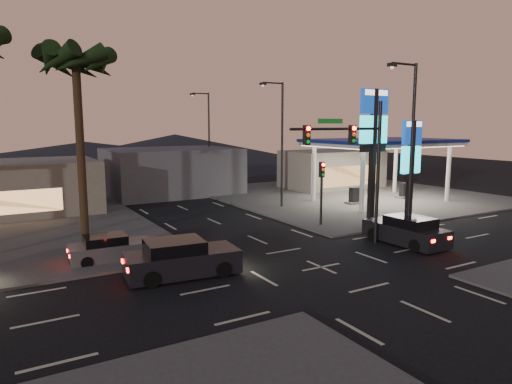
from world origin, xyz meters
TOP-DOWN VIEW (x-y plane):
  - ground at (0.00, 0.00)m, footprint 140.00×140.00m
  - corner_lot_ne at (16.00, 16.00)m, footprint 24.00×24.00m
  - gas_station at (16.00, 12.00)m, footprint 12.20×8.20m
  - convenience_store at (18.00, 21.00)m, footprint 10.00×6.00m
  - pylon_sign_tall at (8.50, 5.50)m, footprint 2.20×0.35m
  - pylon_sign_short at (11.00, 4.50)m, footprint 1.60×0.35m
  - traffic_signal_mast at (3.76, 1.99)m, footprint 6.10×0.39m
  - pedestal_signal at (5.50, 6.98)m, footprint 0.32×0.39m
  - streetlight_near at (6.79, 1.00)m, footprint 2.14×0.25m
  - streetlight_mid at (6.79, 14.00)m, footprint 2.14×0.25m
  - streetlight_far at (6.79, 28.00)m, footprint 2.14×0.25m
  - palm_a at (-9.00, 9.50)m, footprint 4.41×4.41m
  - building_far_mid at (2.00, 26.00)m, footprint 12.00×9.00m
  - hill_right at (15.00, 60.00)m, footprint 50.00×50.00m
  - hill_center at (0.00, 60.00)m, footprint 60.00×60.00m
  - car_lane_a_front at (-6.22, 2.19)m, footprint 5.27×2.57m
  - car_lane_b_front at (-8.43, 6.12)m, footprint 4.15×1.90m
  - suv_station at (6.84, 0.96)m, footprint 2.15×4.88m

SIDE VIEW (x-z plane):
  - ground at x=0.00m, z-range 0.00..0.00m
  - corner_lot_ne at x=16.00m, z-range 0.00..0.12m
  - car_lane_b_front at x=-8.43m, z-range -0.05..1.28m
  - suv_station at x=6.84m, z-range -0.06..1.56m
  - car_lane_a_front at x=-6.22m, z-range -0.06..1.61m
  - convenience_store at x=18.00m, z-range 0.00..4.00m
  - hill_center at x=0.00m, z-range 0.00..4.00m
  - building_far_mid at x=2.00m, z-range 0.00..4.40m
  - hill_right at x=15.00m, z-range 0.00..5.00m
  - pedestal_signal at x=5.50m, z-range 0.77..5.07m
  - pylon_sign_short at x=11.00m, z-range 1.16..8.16m
  - gas_station at x=16.00m, z-range 2.34..7.82m
  - traffic_signal_mast at x=3.76m, z-range 1.23..9.23m
  - streetlight_near at x=6.79m, z-range 0.72..10.72m
  - streetlight_mid at x=6.79m, z-range 0.72..10.72m
  - streetlight_far at x=6.79m, z-range 0.72..10.72m
  - pylon_sign_tall at x=8.50m, z-range 1.89..10.89m
  - palm_a at x=-9.00m, z-range 4.00..14.86m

